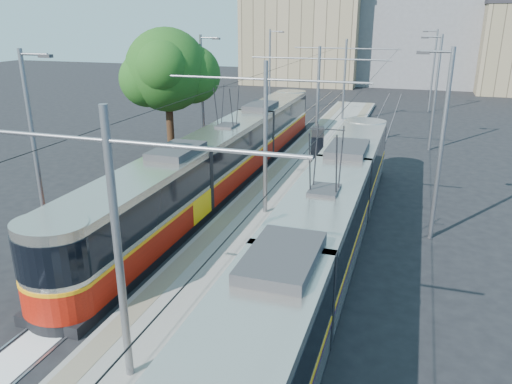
% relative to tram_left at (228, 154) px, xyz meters
% --- Properties ---
extents(ground, '(160.00, 160.00, 0.00)m').
position_rel_tram_left_xyz_m(ground, '(3.60, -12.50, -1.71)').
color(ground, black).
rests_on(ground, ground).
extents(platform, '(4.00, 50.00, 0.30)m').
position_rel_tram_left_xyz_m(platform, '(3.60, 4.50, -1.56)').
color(platform, gray).
rests_on(platform, ground).
extents(tactile_strip_left, '(0.70, 50.00, 0.01)m').
position_rel_tram_left_xyz_m(tactile_strip_left, '(2.15, 4.50, -1.40)').
color(tactile_strip_left, gray).
rests_on(tactile_strip_left, platform).
extents(tactile_strip_right, '(0.70, 50.00, 0.01)m').
position_rel_tram_left_xyz_m(tactile_strip_right, '(5.05, 4.50, -1.40)').
color(tactile_strip_right, gray).
rests_on(tactile_strip_right, platform).
extents(rails, '(8.71, 70.00, 0.03)m').
position_rel_tram_left_xyz_m(rails, '(3.60, 4.50, -1.69)').
color(rails, gray).
rests_on(rails, ground).
extents(track_arrow, '(1.20, 5.00, 0.01)m').
position_rel_tram_left_xyz_m(track_arrow, '(0.00, -15.50, -1.70)').
color(track_arrow, silver).
rests_on(track_arrow, ground).
extents(tram_left, '(2.43, 31.23, 5.50)m').
position_rel_tram_left_xyz_m(tram_left, '(0.00, 0.00, 0.00)').
color(tram_left, black).
rests_on(tram_left, ground).
extents(tram_right, '(2.43, 28.25, 5.50)m').
position_rel_tram_left_xyz_m(tram_right, '(7.20, -9.23, 0.15)').
color(tram_right, black).
rests_on(tram_right, ground).
extents(catenary, '(9.20, 70.00, 7.00)m').
position_rel_tram_left_xyz_m(catenary, '(3.60, 1.66, 2.82)').
color(catenary, slate).
rests_on(catenary, platform).
extents(street_lamps, '(15.18, 38.22, 8.00)m').
position_rel_tram_left_xyz_m(street_lamps, '(3.60, 8.50, 2.48)').
color(street_lamps, slate).
rests_on(street_lamps, ground).
extents(shelter, '(0.91, 1.28, 2.61)m').
position_rel_tram_left_xyz_m(shelter, '(4.57, 2.99, -0.04)').
color(shelter, black).
rests_on(shelter, platform).
extents(tree, '(5.86, 5.42, 8.51)m').
position_rel_tram_left_xyz_m(tree, '(-5.20, 3.99, 4.05)').
color(tree, '#382314').
rests_on(tree, ground).
extents(building_left, '(16.32, 12.24, 13.68)m').
position_rel_tram_left_xyz_m(building_left, '(-6.40, 47.50, 5.14)').
color(building_left, gray).
rests_on(building_left, ground).
extents(building_centre, '(18.36, 14.28, 16.12)m').
position_rel_tram_left_xyz_m(building_centre, '(9.60, 51.50, 6.36)').
color(building_centre, slate).
rests_on(building_centre, ground).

